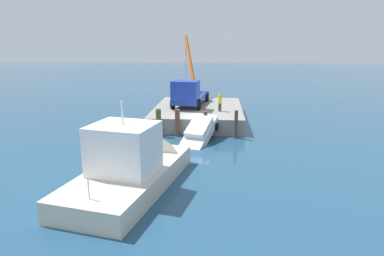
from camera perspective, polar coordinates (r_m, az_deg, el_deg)
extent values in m
plane|color=navy|center=(29.34, 0.54, -0.60)|extent=(200.00, 200.00, 0.00)
cube|color=gray|center=(33.45, 1.08, 2.48)|extent=(11.41, 8.48, 1.37)
cube|color=navy|center=(34.19, -0.20, 5.16)|extent=(7.12, 3.37, 0.45)
cube|color=#1F39AF|center=(31.64, -1.13, 6.44)|extent=(2.21, 2.65, 1.77)
cylinder|color=black|center=(31.67, 1.15, 4.00)|extent=(1.03, 0.42, 1.00)
cylinder|color=black|center=(32.22, -3.29, 4.16)|extent=(1.03, 0.42, 1.00)
cylinder|color=black|center=(36.33, 2.55, 5.33)|extent=(1.03, 0.42, 1.00)
cylinder|color=black|center=(36.81, -1.36, 5.46)|extent=(1.03, 0.42, 1.00)
cylinder|color=#BF4C0C|center=(38.41, -0.33, 11.27)|extent=(5.43, 1.87, 5.79)
cube|color=#BF4C0C|center=(36.11, 0.48, 6.41)|extent=(1.00, 1.00, 0.50)
cylinder|color=#4C4C19|center=(41.04, -1.05, 10.53)|extent=(0.04, 0.04, 6.88)
cylinder|color=#353535|center=(31.15, 4.75, 3.53)|extent=(0.28, 0.28, 0.74)
cylinder|color=yellow|center=(31.02, 4.78, 4.88)|extent=(0.34, 0.34, 0.74)
sphere|color=tan|center=(30.94, 4.80, 5.75)|extent=(0.21, 0.21, 0.21)
cube|color=silver|center=(26.33, 1.20, -1.02)|extent=(4.67, 3.05, 2.35)
cube|color=silver|center=(26.17, 1.19, 0.21)|extent=(2.82, 2.26, 1.39)
cylinder|color=black|center=(25.13, 2.01, -3.96)|extent=(0.87, 0.47, 0.84)
cylinder|color=black|center=(25.79, -1.73, -3.48)|extent=(0.87, 0.47, 0.84)
cylinder|color=black|center=(27.36, 4.14, 0.23)|extent=(0.87, 0.47, 0.84)
cylinder|color=black|center=(27.97, 0.66, 0.57)|extent=(0.87, 0.47, 0.84)
cube|color=beige|center=(18.60, -10.46, -9.50)|extent=(9.91, 5.79, 1.90)
cone|color=beige|center=(22.52, -5.09, -5.00)|extent=(4.01, 4.52, 3.92)
cube|color=white|center=(17.44, -11.48, -3.42)|extent=(3.40, 3.65, 2.52)
cylinder|color=white|center=(16.97, -11.79, 2.57)|extent=(0.10, 0.10, 1.20)
cylinder|color=silver|center=(20.85, -6.59, -2.44)|extent=(0.06, 0.06, 1.00)
cylinder|color=silver|center=(15.11, -17.18, -9.71)|extent=(0.06, 0.06, 1.00)
cylinder|color=brown|center=(27.72, -5.70, 0.90)|extent=(0.43, 0.43, 2.30)
cylinder|color=brown|center=(27.70, -2.49, 0.89)|extent=(0.42, 0.42, 2.25)
cylinder|color=brown|center=(27.41, 2.28, 0.63)|extent=(0.33, 0.33, 2.15)
cylinder|color=brown|center=(27.25, 7.48, 0.60)|extent=(0.28, 0.28, 2.30)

